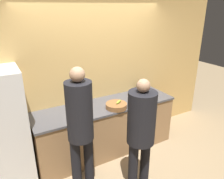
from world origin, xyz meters
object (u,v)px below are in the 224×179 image
at_px(cup_white, 153,95).
at_px(person_center, 141,128).
at_px(utensil_crock, 139,88).
at_px(fruit_bowl, 116,106).
at_px(bottle_red, 86,99).
at_px(person_left, 80,124).
at_px(bottle_green, 82,98).

bearing_deg(cup_white, person_center, -136.46).
relative_size(person_center, cup_white, 19.11).
bearing_deg(utensil_crock, cup_white, -80.78).
xyz_separation_m(fruit_bowl, utensil_crock, (0.77, 0.42, 0.03)).
height_order(fruit_bowl, cup_white, fruit_bowl).
bearing_deg(bottle_red, person_left, -116.76).
distance_m(bottle_green, cup_white, 1.29).
bearing_deg(fruit_bowl, cup_white, 4.85).
xyz_separation_m(person_center, utensil_crock, (0.89, 1.26, -0.03)).
height_order(person_center, bottle_red, person_center).
bearing_deg(person_left, bottle_red, 63.24).
xyz_separation_m(bottle_red, bottle_green, (-0.04, 0.06, 0.01)).
xyz_separation_m(person_left, bottle_green, (0.41, 0.96, -0.09)).
distance_m(fruit_bowl, cup_white, 0.83).
bearing_deg(person_left, utensil_crock, 29.93).
distance_m(person_left, cup_white, 1.74).
distance_m(bottle_red, bottle_green, 0.07).
relative_size(utensil_crock, cup_white, 2.85).
height_order(utensil_crock, cup_white, utensil_crock).
bearing_deg(person_left, bottle_green, 66.77).
xyz_separation_m(bottle_green, cup_white, (1.23, -0.40, -0.05)).
bearing_deg(utensil_crock, fruit_bowl, -151.24).
xyz_separation_m(fruit_bowl, cup_white, (0.83, 0.07, -0.00)).
relative_size(fruit_bowl, bottle_green, 1.52).
height_order(bottle_red, cup_white, bottle_red).
xyz_separation_m(utensil_crock, cup_white, (0.06, -0.35, -0.03)).
xyz_separation_m(person_left, fruit_bowl, (0.81, 0.49, -0.14)).
bearing_deg(utensil_crock, person_left, -150.07).
bearing_deg(person_left, person_center, -26.46).
bearing_deg(bottle_green, person_left, -113.23).
height_order(person_left, bottle_green, person_left).
xyz_separation_m(person_center, bottle_green, (-0.28, 1.31, -0.01)).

